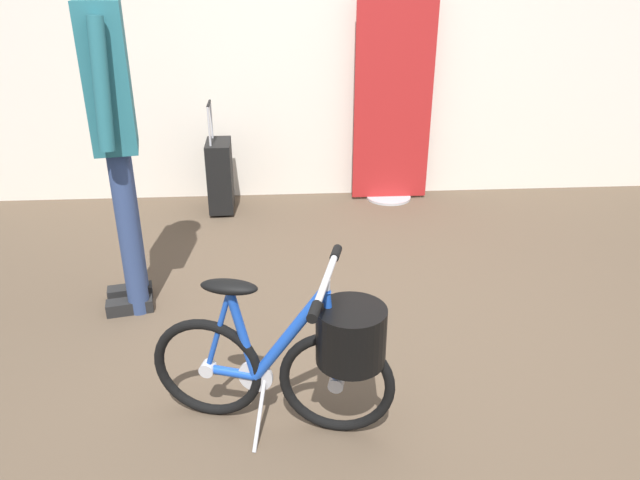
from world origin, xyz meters
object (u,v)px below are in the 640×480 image
visitor_near_wall (112,112)px  floor_banner_stand (393,112)px  folding_bike_foreground (303,353)px  rolling_suitcase (220,175)px

visitor_near_wall → floor_banner_stand: bearing=43.3°
folding_bike_foreground → visitor_near_wall: size_ratio=0.52×
visitor_near_wall → folding_bike_foreground: bearing=-49.9°
floor_banner_stand → visitor_near_wall: (-1.68, -1.58, 0.35)m
floor_banner_stand → rolling_suitcase: (-1.34, -0.16, -0.42)m
floor_banner_stand → rolling_suitcase: 1.41m
folding_bike_foreground → rolling_suitcase: size_ratio=1.14×
visitor_near_wall → rolling_suitcase: bearing=76.4°
visitor_near_wall → rolling_suitcase: 1.65m
floor_banner_stand → visitor_near_wall: 2.33m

